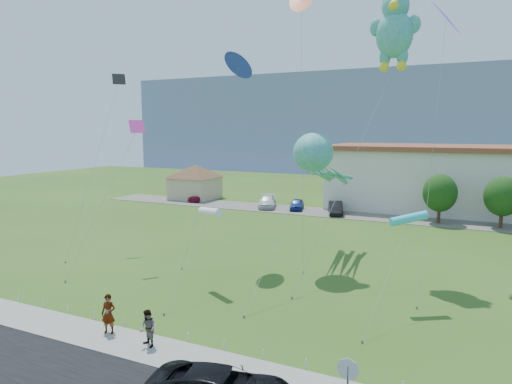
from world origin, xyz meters
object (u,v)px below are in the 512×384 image
stop_sign (348,375)px  pedestrian_right (148,329)px  parked_car_red (199,196)px  parked_car_blue (297,204)px  octopus_kite (318,162)px  parked_car_black (336,208)px  pavilion (195,178)px  parked_car_white (267,202)px  teddy_bear_kite (395,29)px  pedestrian_left (108,314)px

stop_sign → pedestrian_right: (-9.84, 1.57, -0.89)m
pedestrian_right → parked_car_red: bearing=141.3°
parked_car_blue → octopus_kite: octopus_kite is taller
stop_sign → parked_car_blue: stop_sign is taller
parked_car_blue → parked_car_black: 5.45m
stop_sign → octopus_kite: (-6.87, 17.96, 5.98)m
pedestrian_right → parked_car_black: (-1.30, 37.05, -0.16)m
pavilion → octopus_kite: bearing=-42.3°
parked_car_white → teddy_bear_kite: size_ratio=0.26×
parked_car_blue → parked_car_black: size_ratio=0.85×
pavilion → parked_car_white: bearing=-11.9°
pavilion → pedestrian_left: 45.48m
teddy_bear_kite → pedestrian_right: bearing=-113.5°
pedestrian_left → octopus_kite: octopus_kite is taller
parked_car_black → octopus_kite: octopus_kite is taller
pedestrian_right → parked_car_red: pedestrian_right is taller
pedestrian_left → octopus_kite: size_ratio=0.12×
pedestrian_left → parked_car_blue: size_ratio=0.50×
pedestrian_right → pavilion: bearing=142.2°
pedestrian_right → octopus_kite: bearing=101.8°
parked_car_black → teddy_bear_kite: 26.73m
stop_sign → parked_car_black: 40.21m
pedestrian_right → octopus_kite: size_ratio=0.10×
stop_sign → teddy_bear_kite: 24.98m
pedestrian_left → parked_car_black: 36.77m
pavilion → parked_car_blue: size_ratio=2.32×
octopus_kite → teddy_bear_kite: bearing=18.6°
parked_car_black → octopus_kite: 22.24m
parked_car_blue → teddy_bear_kite: bearing=-68.7°
parked_car_white → octopus_kite: bearing=-77.4°
parked_car_blue → teddy_bear_kite: size_ratio=0.20×
parked_car_red → teddy_bear_kite: size_ratio=0.20×
pavilion → pedestrian_left: bearing=-62.5°
pavilion → pedestrian_left: pavilion is taller
parked_car_red → parked_car_white: bearing=-0.6°
pedestrian_left → parked_car_black: (1.40, 36.74, -0.27)m
stop_sign → pedestrian_right: 10.00m
pedestrian_left → pedestrian_right: size_ratio=1.13×
parked_car_white → pavilion: bearing=148.2°
pedestrian_right → teddy_bear_kite: size_ratio=0.09×
pavilion → parked_car_red: (2.02, -2.10, -2.29)m
pedestrian_right → parked_car_blue: size_ratio=0.45×
stop_sign → parked_car_blue: bearing=112.6°
pavilion → octopus_kite: (26.63, -24.24, 4.83)m
parked_car_black → octopus_kite: size_ratio=0.27×
stop_sign → pedestrian_right: stop_sign is taller
stop_sign → octopus_kite: size_ratio=0.15×
pedestrian_left → teddy_bear_kite: bearing=43.1°
parked_car_white → teddy_bear_kite: (18.56, -19.89, 16.41)m
stop_sign → parked_car_blue: size_ratio=0.63×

